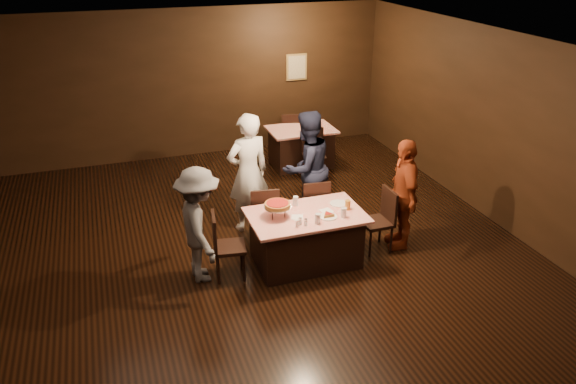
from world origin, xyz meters
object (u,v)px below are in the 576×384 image
object	(u,v)px
diner_white_jacket	(248,173)
diner_grey_knit	(199,225)
glass_front_right	(344,213)
pizza_stand	(277,205)
chair_back_near	(314,155)
diner_navy_hoodie	(306,168)
glass_front_left	(318,219)
chair_far_right	(313,206)
chair_end_right	(376,221)
main_table	(306,238)
back_table	(301,147)
chair_back_far	(291,134)
glass_amber	(348,205)
chair_end_left	(229,246)
glass_back	(296,201)
chair_far_left	(263,214)
diner_red_shirt	(403,194)
plate_empty	(339,203)

from	to	relation	value
diner_white_jacket	diner_grey_knit	size ratio (longest dim) A/B	1.18
glass_front_right	pizza_stand	bearing A→B (deg)	160.56
chair_back_near	diner_grey_knit	bearing A→B (deg)	-123.85
diner_navy_hoodie	glass_front_left	distance (m)	1.57
chair_far_right	chair_back_near	bearing A→B (deg)	-105.43
chair_end_right	glass_front_right	world-z (taller)	chair_end_right
main_table	chair_far_right	world-z (taller)	chair_far_right
back_table	chair_back_far	bearing A→B (deg)	90.00
chair_far_right	diner_grey_knit	world-z (taller)	diner_grey_knit
glass_amber	diner_white_jacket	bearing A→B (deg)	129.41
pizza_stand	glass_front_left	bearing A→B (deg)	-37.87
chair_end_left	diner_grey_knit	bearing A→B (deg)	84.54
diner_navy_hoodie	diner_grey_knit	xyz separation A→B (m)	(-1.93, -1.12, -0.12)
glass_front_right	glass_back	distance (m)	0.74
main_table	pizza_stand	xyz separation A→B (m)	(-0.40, 0.05, 0.57)
diner_navy_hoodie	chair_end_left	bearing A→B (deg)	17.34
chair_back_far	chair_far_right	bearing A→B (deg)	90.91
chair_far_left	chair_end_left	distance (m)	1.03
chair_back_far	diner_red_shirt	xyz separation A→B (m)	(0.31, -4.09, 0.37)
chair_back_far	diner_white_jacket	world-z (taller)	diner_white_jacket
diner_grey_knit	chair_end_left	bearing A→B (deg)	-106.44
chair_far_left	back_table	bearing A→B (deg)	-113.09
chair_far_left	diner_white_jacket	size ratio (longest dim) A/B	0.50
chair_back_near	glass_amber	world-z (taller)	chair_back_near
diner_white_jacket	glass_amber	distance (m)	1.71
main_table	diner_grey_knit	bearing A→B (deg)	176.41
main_table	glass_back	size ratio (longest dim) A/B	11.43
main_table	diner_grey_knit	distance (m)	1.53
chair_far_right	plate_empty	distance (m)	0.69
pizza_stand	glass_back	xyz separation A→B (m)	(0.35, 0.25, -0.11)
glass_amber	chair_end_left	bearing A→B (deg)	178.32
main_table	back_table	world-z (taller)	same
chair_back_far	pizza_stand	xyz separation A→B (m)	(-1.61, -4.05, 0.48)
glass_front_left	pizza_stand	bearing A→B (deg)	142.13
chair_back_far	diner_navy_hoodie	distance (m)	3.02
plate_empty	back_table	bearing A→B (deg)	78.91
chair_back_near	glass_front_left	world-z (taller)	chair_back_near
diner_navy_hoodie	plate_empty	world-z (taller)	diner_navy_hoodie
main_table	back_table	distance (m)	3.70
chair_end_left	diner_grey_knit	world-z (taller)	diner_grey_knit
chair_end_left	chair_back_far	distance (m)	4.71
chair_end_left	diner_navy_hoodie	xyz separation A→B (m)	(1.56, 1.21, 0.45)
chair_end_left	plate_empty	size ratio (longest dim) A/B	3.80
main_table	plate_empty	bearing A→B (deg)	15.26
pizza_stand	glass_back	size ratio (longest dim) A/B	2.71
chair_far_right	pizza_stand	bearing A→B (deg)	47.23
chair_far_left	diner_red_shirt	distance (m)	2.08
glass_front_right	glass_back	size ratio (longest dim) A/B	1.00
back_table	glass_back	distance (m)	3.47
back_table	glass_front_left	bearing A→B (deg)	-106.93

